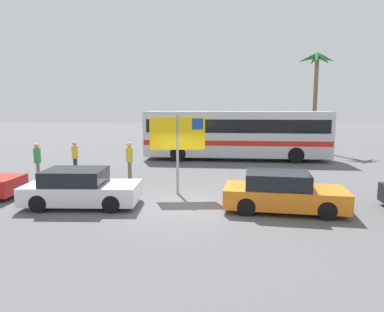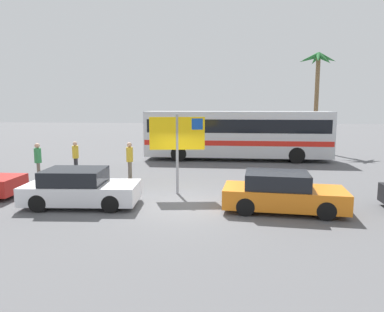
% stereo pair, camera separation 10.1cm
% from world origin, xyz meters
% --- Properties ---
extents(ground, '(120.00, 120.00, 0.00)m').
position_xyz_m(ground, '(0.00, 0.00, 0.00)').
color(ground, '#565659').
extents(bus_front_coach, '(11.88, 2.58, 3.17)m').
position_xyz_m(bus_front_coach, '(1.96, 11.19, 1.78)').
color(bus_front_coach, silver).
rests_on(bus_front_coach, ground).
extents(ferry_sign, '(2.19, 0.38, 3.20)m').
position_xyz_m(ferry_sign, '(-0.54, 1.70, 2.33)').
color(ferry_sign, gray).
rests_on(ferry_sign, ground).
extents(car_white, '(4.08, 2.10, 1.32)m').
position_xyz_m(car_white, '(-3.77, -0.41, 0.64)').
color(car_white, silver).
rests_on(car_white, ground).
extents(car_orange, '(4.14, 2.05, 1.32)m').
position_xyz_m(car_orange, '(3.26, -0.33, 0.63)').
color(car_orange, orange).
rests_on(car_orange, ground).
extents(pedestrian_by_bus, '(0.32, 0.32, 1.69)m').
position_xyz_m(pedestrian_by_bus, '(-6.50, 5.37, 1.00)').
color(pedestrian_by_bus, '#2D2D33').
rests_on(pedestrian_by_bus, ground).
extents(pedestrian_near_sign, '(0.32, 0.32, 1.81)m').
position_xyz_m(pedestrian_near_sign, '(-3.26, 4.18, 1.08)').
color(pedestrian_near_sign, '#706656').
rests_on(pedestrian_near_sign, ground).
extents(pedestrian_crossing_lot, '(0.32, 0.32, 1.80)m').
position_xyz_m(pedestrian_crossing_lot, '(-7.48, 3.44, 1.07)').
color(pedestrian_crossing_lot, '#706656').
rests_on(pedestrian_crossing_lot, ground).
extents(palm_tree_seaside, '(2.91, 2.88, 7.56)m').
position_xyz_m(palm_tree_seaside, '(8.12, 16.23, 6.13)').
color(palm_tree_seaside, brown).
rests_on(palm_tree_seaside, ground).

